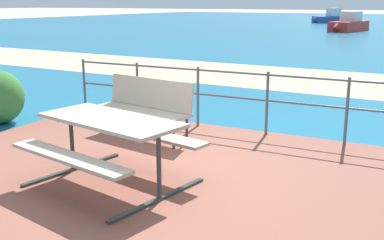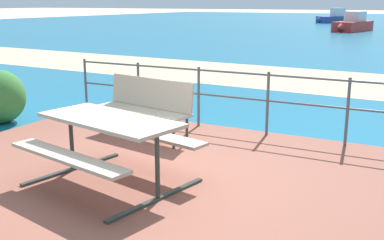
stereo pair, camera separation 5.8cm
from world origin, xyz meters
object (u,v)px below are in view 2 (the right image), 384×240
(picnic_table, at_px, (110,134))
(boat_mid, at_px, (335,18))
(boat_far, at_px, (353,24))
(park_bench, at_px, (147,103))

(picnic_table, bearing_deg, boat_mid, 110.10)
(picnic_table, height_order, boat_mid, boat_mid)
(picnic_table, xyz_separation_m, boat_far, (-2.59, 31.49, -0.15))
(park_bench, bearing_deg, boat_mid, 107.66)
(park_bench, xyz_separation_m, boat_far, (-1.88, 29.66, -0.09))
(picnic_table, height_order, boat_far, boat_far)
(picnic_table, relative_size, park_bench, 1.17)
(park_bench, distance_m, boat_mid, 43.47)
(boat_mid, distance_m, boat_far, 13.97)
(picnic_table, bearing_deg, boat_far, 106.55)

